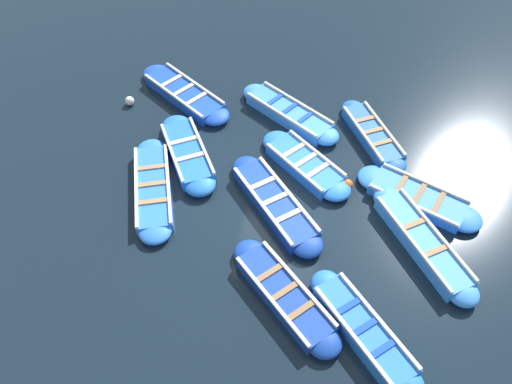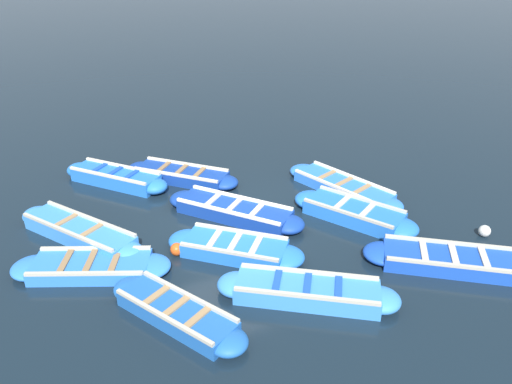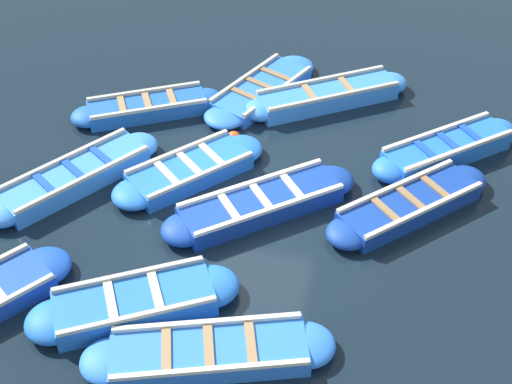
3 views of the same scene
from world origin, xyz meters
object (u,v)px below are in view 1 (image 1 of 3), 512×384
Objects in this scene: boat_alongside at (184,94)px; boat_stern_in at (188,153)px; boat_drifting at (418,197)px; boat_bow_out at (372,135)px; boat_near_quay at (305,164)px; boat_tucked at (153,188)px; boat_outer_right at (285,295)px; buoy_orange_near at (347,184)px; boat_end_of_row at (275,203)px; boat_centre at (289,113)px; boat_inner_gap at (364,331)px; buoy_yellow_far at (130,101)px; boat_outer_left at (422,242)px.

boat_stern_in is at bearing 16.90° from boat_alongside.
boat_bow_out is at bearing -150.64° from boat_drifting.
boat_near_quay reaches higher than boat_tucked.
boat_stern_in is 1.09× the size of boat_outer_right.
boat_outer_right is at bearing 39.79° from boat_stern_in.
boat_stern_in is 4.60m from buoy_orange_near.
boat_bow_out is 2.18m from buoy_orange_near.
boat_end_of_row is 1.68m from boat_near_quay.
boat_centre is 3.48m from boat_alongside.
boat_inner_gap reaches higher than boat_bow_out.
boat_stern_in is 1.10× the size of boat_inner_gap.
boat_near_quay is 2.18m from boat_centre.
boat_alongside is at bearing -98.79° from boat_bow_out.
buoy_yellow_far is (-6.60, -7.58, -0.06)m from boat_inner_gap.
boat_tucked is at bearing -94.91° from boat_outer_left.
boat_stern_in is 0.92× the size of boat_alongside.
boat_end_of_row is at bearing 41.36° from boat_alongside.
boat_near_quay reaches higher than boat_drifting.
boat_stern_in reaches higher than buoy_orange_near.
boat_near_quay is at bearing 19.12° from boat_centre.
boat_alongside is at bearing -148.05° from boat_outer_right.
boat_outer_right is (5.71, -1.88, 0.01)m from boat_bow_out.
boat_end_of_row is 3.61m from boat_centre.
buoy_yellow_far is at bearing -92.30° from boat_bow_out.
boat_centre is at bearing -101.52° from boat_bow_out.
boat_outer_left is 1.47m from boat_drifting.
buoy_yellow_far is (-0.31, -7.65, -0.02)m from boat_bow_out.
boat_stern_in is 0.97× the size of boat_end_of_row.
boat_outer_left is at bearing 80.86° from boat_end_of_row.
boat_bow_out is 0.87× the size of boat_alongside.
boat_inner_gap reaches higher than boat_alongside.
boat_end_of_row reaches higher than boat_outer_right.
boat_inner_gap reaches higher than buoy_yellow_far.
boat_outer_right is at bearing 12.97° from boat_end_of_row.
boat_inner_gap reaches higher than boat_stern_in.
boat_centre is 0.95× the size of boat_alongside.
boat_near_quay is 1.33m from buoy_orange_near.
boat_stern_in is 3.38m from boat_near_quay.
boat_centre reaches higher than boat_outer_right.
boat_near_quay is at bearing -124.50° from boat_outer_left.
boat_outer_right is at bearing -18.95° from buoy_orange_near.
boat_end_of_row is 3.83m from boat_drifting.
boat_end_of_row is at bearing 1.26° from boat_centre.
boat_bow_out is at bearing 163.04° from buoy_orange_near.
boat_inner_gap is 1.01× the size of boat_near_quay.
boat_inner_gap is 10.52× the size of buoy_yellow_far.
boat_near_quay reaches higher than buoy_orange_near.
boat_outer_left is at bearing 72.93° from boat_stern_in.
boat_outer_left is 0.98× the size of boat_alongside.
boat_near_quay is 0.86× the size of boat_centre.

